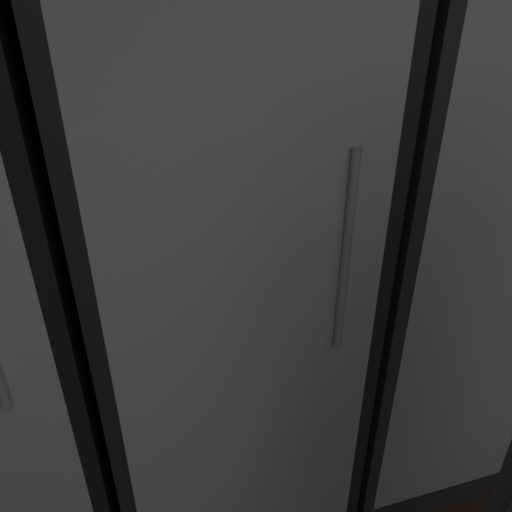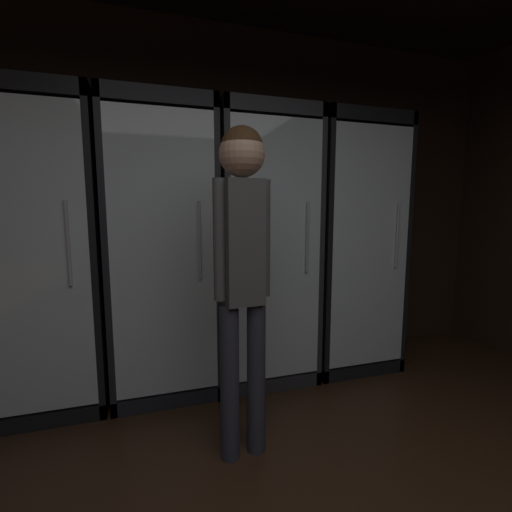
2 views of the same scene
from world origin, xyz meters
The scene contains 3 objects.
wall_back centered at (0.00, 3.03, 1.40)m, with size 6.00×0.06×2.80m, color black.
cooler_center centered at (-0.46, 2.72, 1.01)m, with size 0.74×0.64×2.08m.
cooler_right centered at (0.31, 2.72, 1.02)m, with size 0.74×0.64×2.08m.
Camera 1 is at (-0.69, 1.54, 1.59)m, focal length 30.99 mm.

